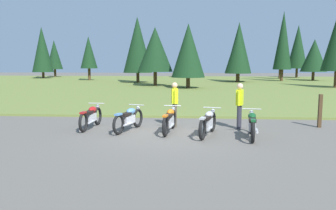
# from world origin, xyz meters

# --- Properties ---
(ground_plane) EXTENTS (140.00, 140.00, 0.00)m
(ground_plane) POSITION_xyz_m (0.00, 0.00, 0.00)
(ground_plane) COLOR #605B54
(grass_moorland) EXTENTS (80.00, 44.00, 0.10)m
(grass_moorland) POSITION_xyz_m (0.00, 25.17, 0.05)
(grass_moorland) COLOR olive
(grass_moorland) RESTS_ON ground
(forest_treeline) EXTENTS (44.72, 27.90, 8.86)m
(forest_treeline) POSITION_xyz_m (1.31, 30.40, 4.16)
(forest_treeline) COLOR #47331E
(forest_treeline) RESTS_ON ground
(motorcycle_red) EXTENTS (0.62, 2.10, 0.88)m
(motorcycle_red) POSITION_xyz_m (-2.84, 0.65, 0.44)
(motorcycle_red) COLOR black
(motorcycle_red) RESTS_ON ground
(motorcycle_sky_blue) EXTENTS (0.85, 2.03, 0.88)m
(motorcycle_sky_blue) POSITION_xyz_m (-1.37, 0.31, 0.44)
(motorcycle_sky_blue) COLOR black
(motorcycle_sky_blue) RESTS_ON ground
(motorcycle_orange) EXTENTS (0.62, 2.10, 0.88)m
(motorcycle_orange) POSITION_xyz_m (0.09, 0.16, 0.44)
(motorcycle_orange) COLOR black
(motorcycle_orange) RESTS_ON ground
(motorcycle_silver) EXTENTS (0.81, 2.04, 0.88)m
(motorcycle_silver) POSITION_xyz_m (1.40, -0.26, 0.44)
(motorcycle_silver) COLOR black
(motorcycle_silver) RESTS_ON ground
(motorcycle_british_green) EXTENTS (0.62, 2.10, 0.88)m
(motorcycle_british_green) POSITION_xyz_m (2.79, -0.50, 0.44)
(motorcycle_british_green) COLOR black
(motorcycle_british_green) RESTS_ON ground
(rider_near_row_end) EXTENTS (0.32, 0.53, 1.67)m
(rider_near_row_end) POSITION_xyz_m (2.58, 0.96, 0.95)
(rider_near_row_end) COLOR #2D2D38
(rider_near_row_end) RESTS_ON ground
(rider_checking_bike) EXTENTS (0.27, 0.54, 1.67)m
(rider_checking_bike) POSITION_xyz_m (0.20, 1.30, 0.95)
(rider_checking_bike) COLOR #4C4233
(rider_checking_bike) RESTS_ON ground
(trail_marker_post) EXTENTS (0.12, 0.12, 1.24)m
(trail_marker_post) POSITION_xyz_m (5.61, 1.46, 0.62)
(trail_marker_post) COLOR #47331E
(trail_marker_post) RESTS_ON ground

